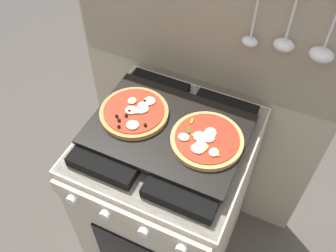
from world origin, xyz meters
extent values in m
plane|color=#4C4742|center=(0.00, 0.00, 0.00)|extent=(4.00, 4.00, 0.00)
cube|color=#B2A893|center=(0.00, 0.34, 0.78)|extent=(1.10, 0.03, 1.55)
cube|color=gray|center=(0.00, 0.32, 1.15)|extent=(1.08, 0.00, 0.56)
cylinder|color=silver|center=(0.17, 0.29, 1.27)|extent=(0.01, 0.01, 0.23)
ellipsoid|color=silver|center=(0.17, 0.29, 1.14)|extent=(0.06, 0.05, 0.03)
cylinder|color=silver|center=(0.28, 0.29, 1.28)|extent=(0.01, 0.01, 0.20)
ellipsoid|color=silver|center=(0.28, 0.29, 1.16)|extent=(0.07, 0.06, 0.04)
cylinder|color=silver|center=(0.40, 0.29, 1.28)|extent=(0.01, 0.01, 0.20)
ellipsoid|color=silver|center=(0.40, 0.29, 1.16)|extent=(0.08, 0.07, 0.04)
cube|color=beige|center=(0.00, 0.00, 0.43)|extent=(0.60, 0.60, 0.86)
cube|color=black|center=(0.00, 0.00, 0.85)|extent=(0.59, 0.59, 0.01)
cube|color=black|center=(-0.14, 0.00, 0.88)|extent=(0.24, 0.51, 0.04)
cube|color=black|center=(0.14, 0.00, 0.88)|extent=(0.24, 0.51, 0.04)
cube|color=beige|center=(0.00, -0.31, 0.80)|extent=(0.58, 0.02, 0.07)
cylinder|color=silver|center=(-0.20, -0.33, 0.80)|extent=(0.04, 0.02, 0.04)
cylinder|color=silver|center=(-0.07, -0.33, 0.80)|extent=(0.04, 0.02, 0.04)
cylinder|color=silver|center=(0.07, -0.33, 0.80)|extent=(0.04, 0.02, 0.04)
cylinder|color=silver|center=(0.20, -0.33, 0.80)|extent=(0.04, 0.02, 0.04)
cube|color=black|center=(0.00, 0.00, 0.91)|extent=(0.54, 0.38, 0.02)
cylinder|color=#C18947|center=(-0.14, 0.01, 0.93)|extent=(0.25, 0.25, 0.02)
cylinder|color=#B72D19|center=(-0.14, 0.01, 0.94)|extent=(0.22, 0.22, 0.00)
ellipsoid|color=beige|center=(-0.13, 0.01, 0.94)|extent=(0.03, 0.03, 0.01)
ellipsoid|color=beige|center=(-0.11, 0.02, 0.94)|extent=(0.05, 0.04, 0.01)
ellipsoid|color=beige|center=(-0.12, 0.04, 0.94)|extent=(0.04, 0.04, 0.01)
ellipsoid|color=beige|center=(-0.11, 0.07, 0.94)|extent=(0.04, 0.04, 0.01)
ellipsoid|color=beige|center=(-0.16, 0.04, 0.94)|extent=(0.03, 0.03, 0.01)
ellipsoid|color=beige|center=(-0.11, 0.01, 0.94)|extent=(0.04, 0.03, 0.01)
ellipsoid|color=beige|center=(-0.14, 0.00, 0.94)|extent=(0.04, 0.04, 0.01)
ellipsoid|color=beige|center=(-0.11, -0.06, 0.94)|extent=(0.05, 0.04, 0.01)
ellipsoid|color=beige|center=(-0.11, 0.01, 0.94)|extent=(0.04, 0.03, 0.01)
sphere|color=black|center=(-0.17, -0.05, 0.94)|extent=(0.01, 0.01, 0.01)
sphere|color=black|center=(-0.15, -0.03, 0.94)|extent=(0.01, 0.01, 0.01)
sphere|color=black|center=(-0.12, 0.06, 0.94)|extent=(0.01, 0.01, 0.01)
sphere|color=black|center=(-0.14, -0.09, 0.94)|extent=(0.01, 0.01, 0.01)
sphere|color=black|center=(-0.07, -0.04, 0.94)|extent=(0.01, 0.01, 0.01)
sphere|color=black|center=(-0.15, -0.01, 0.94)|extent=(0.01, 0.01, 0.01)
sphere|color=black|center=(-0.16, -0.06, 0.94)|extent=(0.01, 0.01, 0.01)
cylinder|color=tan|center=(0.14, 0.00, 0.93)|extent=(0.25, 0.25, 0.02)
cylinder|color=#B72D19|center=(0.14, 0.00, 0.94)|extent=(0.22, 0.22, 0.00)
ellipsoid|color=beige|center=(0.12, -0.01, 0.94)|extent=(0.05, 0.04, 0.01)
ellipsoid|color=beige|center=(0.19, -0.05, 0.94)|extent=(0.03, 0.04, 0.01)
ellipsoid|color=beige|center=(0.07, -0.03, 0.94)|extent=(0.04, 0.03, 0.01)
ellipsoid|color=beige|center=(0.14, 0.00, 0.94)|extent=(0.05, 0.04, 0.01)
ellipsoid|color=beige|center=(0.14, -0.04, 0.94)|extent=(0.04, 0.04, 0.01)
ellipsoid|color=beige|center=(0.15, 0.03, 0.94)|extent=(0.04, 0.04, 0.01)
ellipsoid|color=beige|center=(0.15, 0.00, 0.94)|extent=(0.05, 0.04, 0.01)
ellipsoid|color=beige|center=(0.13, -0.06, 0.94)|extent=(0.05, 0.04, 0.01)
ellipsoid|color=beige|center=(0.15, 0.02, 0.94)|extent=(0.04, 0.04, 0.01)
cube|color=#19721E|center=(0.08, 0.00, 0.94)|extent=(0.02, 0.03, 0.00)
cube|color=gold|center=(0.16, -0.05, 0.94)|extent=(0.01, 0.03, 0.00)
cube|color=gold|center=(0.07, 0.04, 0.94)|extent=(0.01, 0.02, 0.00)
cube|color=gold|center=(0.13, -0.01, 0.94)|extent=(0.02, 0.02, 0.00)
cube|color=#19721E|center=(0.14, 0.01, 0.94)|extent=(0.02, 0.02, 0.00)
cube|color=gold|center=(0.10, -0.01, 0.94)|extent=(0.03, 0.02, 0.00)
cube|color=gold|center=(0.20, -0.06, 0.94)|extent=(0.03, 0.01, 0.00)
camera|label=1|loc=(0.36, -0.76, 1.90)|focal=39.89mm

